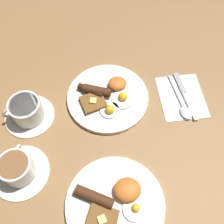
{
  "coord_description": "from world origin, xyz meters",
  "views": [
    {
      "loc": [
        0.04,
        0.47,
        0.73
      ],
      "look_at": [
        -0.01,
        0.07,
        0.03
      ],
      "focal_mm": 42.0,
      "sensor_mm": 36.0,
      "label": 1
    }
  ],
  "objects_px": {
    "breakfast_plate_near": "(107,97)",
    "spoon": "(184,108)",
    "teacup_near": "(27,111)",
    "teacup_far": "(18,169)",
    "breakfast_plate_far": "(115,203)",
    "knife": "(184,93)"
  },
  "relations": [
    {
      "from": "teacup_far",
      "to": "knife",
      "type": "distance_m",
      "value": 0.57
    },
    {
      "from": "breakfast_plate_far",
      "to": "knife",
      "type": "distance_m",
      "value": 0.43
    },
    {
      "from": "spoon",
      "to": "teacup_near",
      "type": "bearing_deg",
      "value": -101.25
    },
    {
      "from": "teacup_far",
      "to": "knife",
      "type": "height_order",
      "value": "teacup_far"
    },
    {
      "from": "teacup_near",
      "to": "teacup_far",
      "type": "xyz_separation_m",
      "value": [
        0.02,
        0.18,
        -0.0
      ]
    },
    {
      "from": "breakfast_plate_far",
      "to": "teacup_near",
      "type": "distance_m",
      "value": 0.38
    },
    {
      "from": "spoon",
      "to": "teacup_far",
      "type": "bearing_deg",
      "value": -81.27
    },
    {
      "from": "teacup_near",
      "to": "spoon",
      "type": "xyz_separation_m",
      "value": [
        -0.5,
        0.03,
        -0.03
      ]
    },
    {
      "from": "breakfast_plate_near",
      "to": "teacup_near",
      "type": "height_order",
      "value": "teacup_near"
    },
    {
      "from": "breakfast_plate_near",
      "to": "teacup_far",
      "type": "bearing_deg",
      "value": 38.79
    },
    {
      "from": "breakfast_plate_far",
      "to": "spoon",
      "type": "distance_m",
      "value": 0.37
    },
    {
      "from": "knife",
      "to": "breakfast_plate_near",
      "type": "bearing_deg",
      "value": -99.14
    },
    {
      "from": "breakfast_plate_near",
      "to": "knife",
      "type": "distance_m",
      "value": 0.26
    },
    {
      "from": "teacup_far",
      "to": "spoon",
      "type": "bearing_deg",
      "value": -163.9
    },
    {
      "from": "teacup_far",
      "to": "spoon",
      "type": "xyz_separation_m",
      "value": [
        -0.51,
        -0.15,
        -0.02
      ]
    },
    {
      "from": "breakfast_plate_far",
      "to": "teacup_far",
      "type": "distance_m",
      "value": 0.28
    },
    {
      "from": "breakfast_plate_near",
      "to": "spoon",
      "type": "xyz_separation_m",
      "value": [
        -0.24,
        0.07,
        -0.0
      ]
    },
    {
      "from": "teacup_far",
      "to": "breakfast_plate_near",
      "type": "bearing_deg",
      "value": -141.21
    },
    {
      "from": "breakfast_plate_near",
      "to": "breakfast_plate_far",
      "type": "height_order",
      "value": "breakfast_plate_far"
    },
    {
      "from": "knife",
      "to": "spoon",
      "type": "xyz_separation_m",
      "value": [
        0.02,
        0.06,
        0.0
      ]
    },
    {
      "from": "breakfast_plate_far",
      "to": "teacup_far",
      "type": "relative_size",
      "value": 1.62
    },
    {
      "from": "teacup_far",
      "to": "spoon",
      "type": "height_order",
      "value": "teacup_far"
    }
  ]
}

